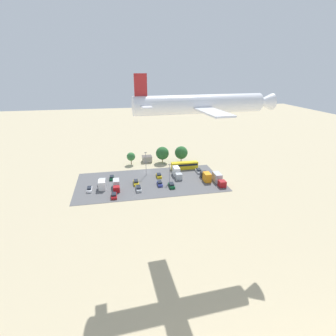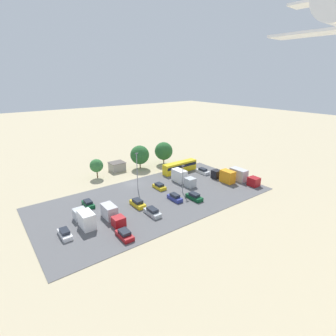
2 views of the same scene
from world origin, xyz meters
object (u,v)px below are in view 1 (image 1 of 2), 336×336
object	(u,v)px
parked_car_7	(136,183)
parked_truck_2	(206,176)
bus	(185,165)
airplane	(206,104)
shed_building	(147,159)
parked_truck_0	(177,173)
parked_truck_4	(218,179)
parked_car_4	(160,184)
parked_truck_1	(116,185)
parked_car_1	(89,189)
parked_truck_3	(102,184)
parked_car_8	(199,171)
parked_car_6	(114,196)
parked_car_0	(159,176)
parked_car_2	(112,178)
parked_car_3	(139,188)
parked_car_5	(171,185)

from	to	relation	value
parked_car_7	parked_truck_2	xyz separation A→B (m)	(-28.04, 1.48, 0.91)
bus	airplane	world-z (taller)	airplane
shed_building	parked_truck_0	bearing A→B (deg)	115.64
parked_truck_4	parked_car_4	bearing A→B (deg)	-5.59
shed_building	parked_truck_1	bearing A→B (deg)	61.55
parked_car_1	parked_car_7	distance (m)	17.53
parked_truck_2	parked_truck_3	xyz separation A→B (m)	(40.83, -0.74, -0.08)
parked_truck_1	parked_truck_2	xyz separation A→B (m)	(-35.57, -0.68, 0.27)
parked_truck_1	parked_car_8	bearing A→B (deg)	-165.51
parked_car_6	parked_truck_4	xyz separation A→B (m)	(-40.49, -4.61, 0.94)
parked_car_0	parked_truck_2	world-z (taller)	parked_truck_2
parked_car_2	airplane	world-z (taller)	airplane
parked_car_1	airplane	distance (m)	57.49
parked_truck_2	parked_truck_4	world-z (taller)	parked_truck_2
parked_car_3	parked_car_7	bearing A→B (deg)	-85.04
shed_building	parked_truck_3	xyz separation A→B (m)	(20.27, 26.30, 0.20)
parked_car_0	parked_truck_2	xyz separation A→B (m)	(-18.14, 6.79, 0.98)
parked_car_5	parked_truck_2	distance (m)	15.53
parked_car_0	parked_car_6	world-z (taller)	parked_car_6
parked_car_2	parked_car_6	bearing A→B (deg)	92.51
parked_car_4	parked_truck_3	world-z (taller)	parked_truck_3
parked_truck_4	parked_truck_2	bearing A→B (deg)	-41.66
bus	parked_car_7	distance (m)	25.82
parked_car_5	parked_car_8	xyz separation A→B (m)	(-14.67, -12.19, 0.01)
bus	airplane	size ratio (longest dim) A/B	0.35
parked_car_0	airplane	distance (m)	53.90
parked_car_3	parked_car_5	size ratio (longest dim) A/B	1.02
shed_building	parked_truck_0	distance (m)	23.08
parked_car_4	parked_car_7	size ratio (longest dim) A/B	0.95
parked_car_1	parked_truck_4	world-z (taller)	parked_truck_4
parked_truck_0	parked_truck_4	world-z (taller)	parked_truck_0
parked_car_2	parked_truck_1	world-z (taller)	parked_truck_1
shed_building	bus	distance (m)	20.23
parked_car_7	parked_car_8	bearing A→B (deg)	14.06
parked_car_8	airplane	world-z (taller)	airplane
shed_building	parked_truck_2	xyz separation A→B (m)	(-20.55, 27.03, 0.28)
parked_car_4	parked_truck_2	world-z (taller)	parked_truck_2
parked_car_4	parked_car_3	bearing A→B (deg)	18.31
parked_car_5	parked_car_8	distance (m)	19.07
parked_car_3	shed_building	bearing A→B (deg)	-102.72
bus	parked_truck_0	xyz separation A→B (m)	(5.24, 7.48, -0.14)
parked_car_7	parked_truck_1	world-z (taller)	parked_truck_1
shed_building	parked_car_1	distance (m)	37.46
parked_car_4	parked_car_6	bearing A→B (deg)	21.52
parked_car_2	parked_truck_2	xyz separation A→B (m)	(-37.28, 8.44, 1.01)
parked_truck_0	parked_car_1	bearing A→B (deg)	11.72
parked_car_8	parked_truck_2	xyz separation A→B (m)	(-0.37, 8.42, 0.92)
parked_car_1	airplane	world-z (taller)	airplane
parked_car_8	shed_building	bearing A→B (deg)	-42.69
bus	parked_truck_0	distance (m)	9.14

